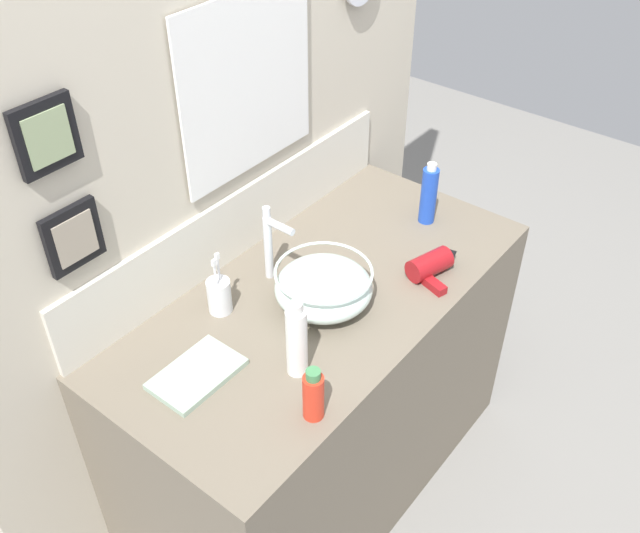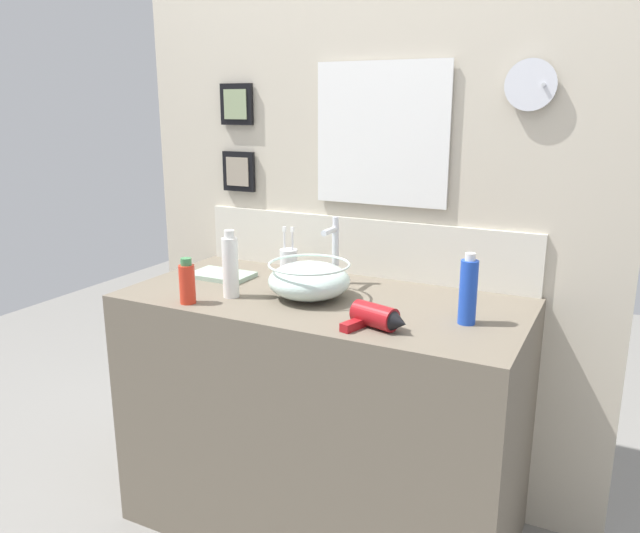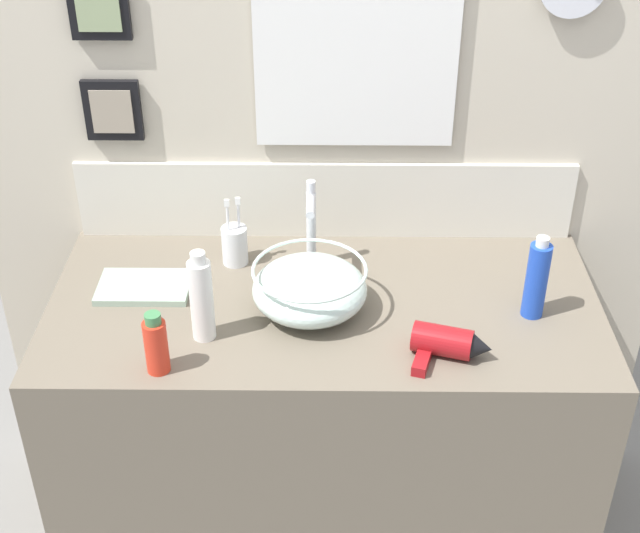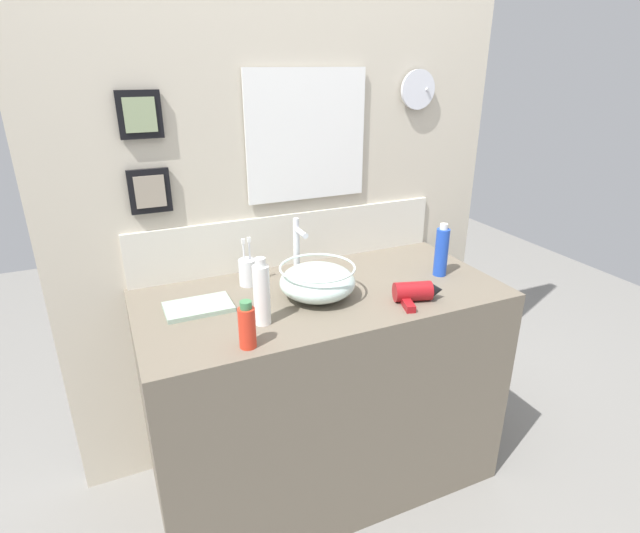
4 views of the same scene
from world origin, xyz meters
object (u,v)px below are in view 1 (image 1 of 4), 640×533
(spray_bottle, at_px, (429,195))
(lotion_bottle, at_px, (313,395))
(toothbrush_cup, at_px, (219,295))
(hand_towel, at_px, (197,374))
(glass_bowl_sink, at_px, (324,287))
(shampoo_bottle, at_px, (297,341))
(faucet, at_px, (271,240))
(hair_drier, at_px, (434,264))

(spray_bottle, relative_size, lotion_bottle, 1.42)
(toothbrush_cup, xyz_separation_m, hand_towel, (-0.21, -0.12, -0.04))
(glass_bowl_sink, height_order, spray_bottle, spray_bottle)
(lotion_bottle, bearing_deg, hand_towel, 105.76)
(glass_bowl_sink, xyz_separation_m, toothbrush_cup, (-0.19, 0.20, -0.01))
(shampoo_bottle, bearing_deg, faucet, 50.85)
(glass_bowl_sink, bearing_deg, spray_bottle, -1.11)
(glass_bowl_sink, xyz_separation_m, hair_drier, (0.30, -0.16, -0.03))
(lotion_bottle, bearing_deg, shampoo_bottle, 54.64)
(faucet, relative_size, toothbrush_cup, 1.28)
(hair_drier, distance_m, spray_bottle, 0.27)
(hair_drier, distance_m, lotion_bottle, 0.61)
(spray_bottle, relative_size, shampoo_bottle, 0.94)
(glass_bowl_sink, height_order, shampoo_bottle, shampoo_bottle)
(lotion_bottle, bearing_deg, toothbrush_cup, 73.47)
(toothbrush_cup, xyz_separation_m, lotion_bottle, (-0.12, -0.42, 0.02))
(toothbrush_cup, height_order, lotion_bottle, toothbrush_cup)
(faucet, xyz_separation_m, lotion_bottle, (-0.31, -0.40, -0.06))
(glass_bowl_sink, bearing_deg, hand_towel, 168.92)
(shampoo_bottle, bearing_deg, hand_towel, 132.90)
(shampoo_bottle, bearing_deg, lotion_bottle, -125.36)
(spray_bottle, bearing_deg, lotion_bottle, -165.87)
(toothbrush_cup, distance_m, spray_bottle, 0.73)
(faucet, relative_size, lotion_bottle, 1.61)
(spray_bottle, height_order, lotion_bottle, spray_bottle)
(faucet, bearing_deg, hand_towel, -165.09)
(glass_bowl_sink, distance_m, hair_drier, 0.34)
(shampoo_bottle, xyz_separation_m, hand_towel, (-0.17, 0.18, -0.09))
(faucet, xyz_separation_m, hair_drier, (0.30, -0.34, -0.10))
(shampoo_bottle, bearing_deg, glass_bowl_sink, 23.51)
(glass_bowl_sink, height_order, hand_towel, glass_bowl_sink)
(faucet, distance_m, spray_bottle, 0.54)
(toothbrush_cup, distance_m, hand_towel, 0.24)
(spray_bottle, bearing_deg, faucet, 159.20)
(hair_drier, relative_size, lotion_bottle, 1.26)
(toothbrush_cup, bearing_deg, shampoo_bottle, -97.85)
(glass_bowl_sink, height_order, toothbrush_cup, toothbrush_cup)
(hair_drier, height_order, lotion_bottle, lotion_bottle)
(hair_drier, height_order, hand_towel, hair_drier)
(faucet, relative_size, hair_drier, 1.28)
(glass_bowl_sink, bearing_deg, faucet, 90.00)
(faucet, bearing_deg, hair_drier, -49.19)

